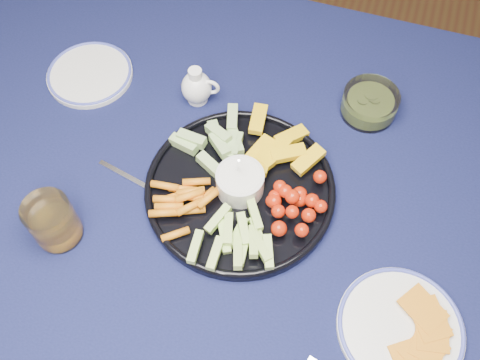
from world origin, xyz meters
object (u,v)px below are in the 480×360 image
(pickle_bowl, at_px, (369,104))
(dining_table, at_px, (273,210))
(crudite_platter, at_px, (239,186))
(juice_tumbler, at_px, (54,223))
(creamer_pitcher, at_px, (197,87))
(side_plate_extra, at_px, (90,74))
(cheese_plate, at_px, (401,328))

(pickle_bowl, bearing_deg, dining_table, -118.71)
(crudite_platter, relative_size, juice_tumbler, 3.64)
(creamer_pitcher, bearing_deg, crudite_platter, -50.86)
(dining_table, relative_size, side_plate_extra, 8.97)
(creamer_pitcher, distance_m, side_plate_extra, 0.25)
(creamer_pitcher, xyz_separation_m, pickle_bowl, (0.35, 0.08, -0.01))
(dining_table, bearing_deg, side_plate_extra, 162.31)
(crudite_platter, height_order, creamer_pitcher, crudite_platter)
(side_plate_extra, bearing_deg, dining_table, -17.69)
(creamer_pitcher, height_order, cheese_plate, creamer_pitcher)
(dining_table, distance_m, cheese_plate, 0.35)
(pickle_bowl, height_order, cheese_plate, pickle_bowl)
(cheese_plate, xyz_separation_m, side_plate_extra, (-0.74, 0.34, -0.00))
(crudite_platter, height_order, cheese_plate, crudite_platter)
(cheese_plate, bearing_deg, juice_tumbler, -178.37)
(juice_tumbler, relative_size, side_plate_extra, 0.53)
(dining_table, distance_m, pickle_bowl, 0.30)
(juice_tumbler, height_order, side_plate_extra, juice_tumbler)
(crudite_platter, distance_m, creamer_pitcher, 0.24)
(creamer_pitcher, bearing_deg, cheese_plate, -36.05)
(pickle_bowl, distance_m, side_plate_extra, 0.60)
(cheese_plate, distance_m, juice_tumbler, 0.62)
(crudite_platter, distance_m, pickle_bowl, 0.33)
(creamer_pitcher, height_order, pickle_bowl, creamer_pitcher)
(juice_tumbler, bearing_deg, crudite_platter, 33.17)
(dining_table, distance_m, crudite_platter, 0.13)
(dining_table, bearing_deg, crudite_platter, -157.02)
(pickle_bowl, bearing_deg, creamer_pitcher, -167.31)
(side_plate_extra, bearing_deg, crudite_platter, -23.63)
(cheese_plate, bearing_deg, crudite_platter, 153.49)
(crudite_platter, bearing_deg, creamer_pitcher, 129.14)
(dining_table, bearing_deg, juice_tumbler, -148.56)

